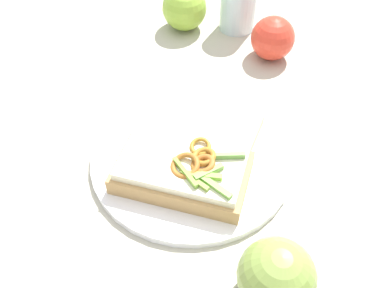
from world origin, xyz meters
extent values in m
plane|color=#B8B29C|center=(0.00, 0.00, 0.00)|extent=(2.00, 2.00, 0.00)
cylinder|color=white|center=(0.00, 0.00, 0.01)|extent=(0.28, 0.28, 0.01)
cube|color=tan|center=(-0.04, 0.01, 0.02)|extent=(0.15, 0.19, 0.02)
cube|color=#F0E7C4|center=(-0.04, 0.01, 0.04)|extent=(0.14, 0.18, 0.01)
torus|color=#AB7D26|center=(-0.02, -0.01, 0.05)|extent=(0.03, 0.03, 0.01)
torus|color=#B4692A|center=(-0.05, -0.01, 0.05)|extent=(0.04, 0.04, 0.02)
torus|color=#AD7527|center=(-0.04, -0.01, 0.05)|extent=(0.04, 0.04, 0.01)
torus|color=#B36A28|center=(-0.05, 0.01, 0.05)|extent=(0.04, 0.04, 0.02)
cube|color=#71A545|center=(-0.07, -0.02, 0.05)|extent=(0.03, 0.04, 0.01)
cube|color=#79AD39|center=(-0.06, 0.01, 0.05)|extent=(0.05, 0.03, 0.01)
cube|color=#73AD42|center=(-0.09, -0.02, 0.05)|extent=(0.04, 0.04, 0.01)
cube|color=olive|center=(-0.08, 0.00, 0.05)|extent=(0.03, 0.03, 0.01)
cube|color=#6B9E48|center=(-0.04, -0.04, 0.05)|extent=(0.01, 0.04, 0.01)
cube|color=#85AF39|center=(-0.07, -0.01, 0.05)|extent=(0.01, 0.04, 0.01)
cube|color=beige|center=(0.04, -0.01, 0.02)|extent=(0.16, 0.19, 0.02)
sphere|color=#8FB939|center=(0.33, 0.00, 0.04)|extent=(0.12, 0.12, 0.08)
sphere|color=red|center=(0.23, -0.15, 0.04)|extent=(0.10, 0.10, 0.08)
sphere|color=#809C43|center=(-0.20, -0.08, 0.04)|extent=(0.09, 0.09, 0.08)
cylinder|color=silver|center=(0.33, -0.10, 0.05)|extent=(0.07, 0.07, 0.11)
camera|label=1|loc=(-0.39, 0.02, 0.46)|focal=40.11mm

